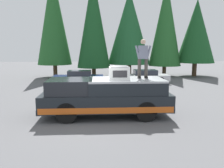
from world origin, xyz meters
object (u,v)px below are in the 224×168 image
compressor_unit (119,73)px  parked_car_navy (79,78)px  pickup_truck (106,97)px  person_on_truck_bed (143,58)px  parked_car_silver (144,77)px

compressor_unit → parked_car_navy: (9.62, 2.44, -1.35)m
pickup_truck → compressor_unit: compressor_unit is taller
pickup_truck → parked_car_navy: bearing=11.3°
compressor_unit → person_on_truck_bed: size_ratio=0.50×
compressor_unit → person_on_truck_bed: (0.41, -1.08, 0.62)m
person_on_truck_bed → parked_car_silver: person_on_truck_bed is taller
person_on_truck_bed → parked_car_navy: 10.06m
person_on_truck_bed → pickup_truck: bearing=97.5°
parked_car_navy → pickup_truck: bearing=-168.7°
compressor_unit → parked_car_navy: bearing=14.2°
person_on_truck_bed → parked_car_silver: (9.51, -2.03, -1.97)m
pickup_truck → parked_car_silver: pickup_truck is taller
pickup_truck → compressor_unit: (-0.19, -0.55, 1.05)m
pickup_truck → person_on_truck_bed: person_on_truck_bed is taller
pickup_truck → parked_car_navy: size_ratio=1.35×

